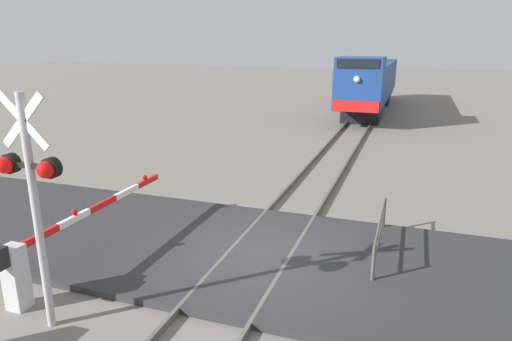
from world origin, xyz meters
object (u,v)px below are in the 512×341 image
Objects in this scene: crossing_signal at (32,187)px; guard_railing at (380,231)px; crossing_gate at (41,252)px; locomotive at (370,82)px.

crossing_signal is 7.43m from guard_railing.
crossing_gate is 7.40m from guard_railing.
locomotive is 23.71m from guard_railing.
locomotive reaches higher than guard_railing.
locomotive is at bearing 84.55° from crossing_signal.
crossing_signal is 0.75× the size of crossing_gate.
crossing_gate is (-0.98, 0.91, -1.76)m from crossing_signal.
guard_railing is (2.62, -23.52, -1.45)m from locomotive.
crossing_gate reaches higher than guard_railing.
guard_railing is at bearing 41.91° from crossing_signal.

